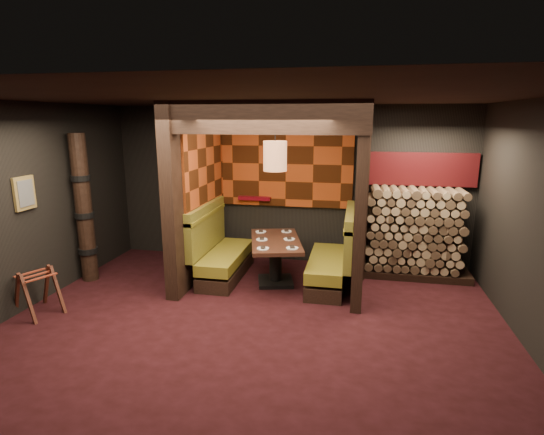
{
  "coord_description": "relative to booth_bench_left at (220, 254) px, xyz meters",
  "views": [
    {
      "loc": [
        1.23,
        -4.84,
        2.61
      ],
      "look_at": [
        0.0,
        1.3,
        1.15
      ],
      "focal_mm": 28.0,
      "sensor_mm": 36.0,
      "label": 1
    }
  ],
  "objects": [
    {
      "name": "luggage_rack",
      "position": [
        -2.01,
        -1.82,
        -0.06
      ],
      "size": [
        0.75,
        0.65,
        0.68
      ],
      "color": "#431D12",
      "rests_on": "floor"
    },
    {
      "name": "bay_front_post",
      "position": [
        2.35,
        0.31,
        1.02
      ],
      "size": [
        0.08,
        0.08,
        2.85
      ],
      "primitive_type": "cube",
      "color": "black",
      "rests_on": "floor"
    },
    {
      "name": "pendant_lamp",
      "position": [
        0.97,
        -0.17,
        1.66
      ],
      "size": [
        0.36,
        0.36,
        1.01
      ],
      "color": "#AD6E45",
      "rests_on": "ceiling"
    },
    {
      "name": "ceiling",
      "position": [
        0.96,
        -1.65,
        2.46
      ],
      "size": [
        6.5,
        5.5,
        0.02
      ],
      "primitive_type": "cube",
      "color": "black",
      "rests_on": "ground"
    },
    {
      "name": "partition_left",
      "position": [
        -0.39,
        -0.0,
        1.02
      ],
      "size": [
        0.2,
        2.2,
        2.85
      ],
      "primitive_type": "cube",
      "color": "black",
      "rests_on": "floor"
    },
    {
      "name": "wall_left",
      "position": [
        -2.3,
        -1.65,
        1.02
      ],
      "size": [
        0.02,
        5.5,
        2.85
      ],
      "primitive_type": "cube",
      "color": "black",
      "rests_on": "ground"
    },
    {
      "name": "mosaic_header",
      "position": [
        3.25,
        1.03,
        1.38
      ],
      "size": [
        1.83,
        0.1,
        0.56
      ],
      "primitive_type": "cube",
      "color": "maroon",
      "rests_on": "wall_back"
    },
    {
      "name": "totem_column",
      "position": [
        -2.09,
        -0.55,
        0.79
      ],
      "size": [
        0.31,
        0.31,
        2.4
      ],
      "color": "black",
      "rests_on": "floor"
    },
    {
      "name": "booth_bench_left",
      "position": [
        0.0,
        0.0,
        0.0
      ],
      "size": [
        0.68,
        1.6,
        1.14
      ],
      "color": "black",
      "rests_on": "floor"
    },
    {
      "name": "booth_bench_right",
      "position": [
        1.89,
        0.0,
        0.0
      ],
      "size": [
        0.68,
        1.6,
        1.14
      ],
      "color": "black",
      "rests_on": "floor"
    },
    {
      "name": "wall_back",
      "position": [
        0.96,
        1.11,
        1.02
      ],
      "size": [
        6.5,
        0.02,
        2.85
      ],
      "primitive_type": "cube",
      "color": "black",
      "rests_on": "ground"
    },
    {
      "name": "dining_table",
      "position": [
        0.97,
        -0.12,
        0.1
      ],
      "size": [
        1.08,
        1.54,
        0.74
      ],
      "color": "black",
      "rests_on": "floor"
    },
    {
      "name": "lacquer_shelf",
      "position": [
        0.36,
        1.0,
        0.78
      ],
      "size": [
        0.6,
        0.12,
        0.07
      ],
      "primitive_type": "cube",
      "color": "#630712",
      "rests_on": "wall_back"
    },
    {
      "name": "framed_picture",
      "position": [
        -2.25,
        -1.55,
        1.22
      ],
      "size": [
        0.05,
        0.36,
        0.46
      ],
      "color": "olive",
      "rests_on": "wall_left"
    },
    {
      "name": "tapa_back_panel",
      "position": [
        0.94,
        1.06,
        1.42
      ],
      "size": [
        2.4,
        0.06,
        1.55
      ],
      "primitive_type": "cube",
      "color": "#A33D14",
      "rests_on": "wall_back"
    },
    {
      "name": "floor",
      "position": [
        0.96,
        -1.65,
        -0.41
      ],
      "size": [
        6.5,
        5.5,
        0.02
      ],
      "primitive_type": "cube",
      "color": "black",
      "rests_on": "ground"
    },
    {
      "name": "place_settings",
      "position": [
        0.97,
        -0.12,
        0.35
      ],
      "size": [
        0.84,
        1.21,
        0.03
      ],
      "color": "white",
      "rests_on": "dining_table"
    },
    {
      "name": "partition_right",
      "position": [
        2.26,
        0.05,
        1.02
      ],
      "size": [
        0.15,
        2.1,
        2.85
      ],
      "primitive_type": "cube",
      "color": "black",
      "rests_on": "floor"
    },
    {
      "name": "firewood_stack",
      "position": [
        3.25,
        0.7,
        0.35
      ],
      "size": [
        1.73,
        0.7,
        1.5
      ],
      "color": "black",
      "rests_on": "floor"
    },
    {
      "name": "tapa_side_panel",
      "position": [
        -0.27,
        0.17,
        1.45
      ],
      "size": [
        0.04,
        1.85,
        1.45
      ],
      "primitive_type": "cube",
      "color": "#A33D14",
      "rests_on": "partition_left"
    },
    {
      "name": "header_beam",
      "position": [
        0.94,
        -0.95,
        2.23
      ],
      "size": [
        2.85,
        0.18,
        0.44
      ],
      "primitive_type": "cube",
      "color": "black",
      "rests_on": "partition_left"
    },
    {
      "name": "wall_front",
      "position": [
        0.96,
        -4.41,
        1.02
      ],
      "size": [
        6.5,
        0.02,
        2.85
      ],
      "primitive_type": "cube",
      "color": "black",
      "rests_on": "ground"
    }
  ]
}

